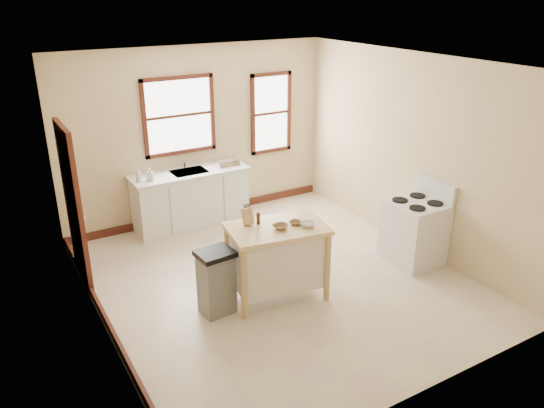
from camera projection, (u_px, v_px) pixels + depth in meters
The scene contains 23 objects.
floor at pixel (278, 280), 7.03m from camera, with size 5.00×5.00×0.00m, color beige.
ceiling at pixel (279, 64), 5.97m from camera, with size 5.00×5.00×0.00m, color white.
wall_back at pixel (198, 135), 8.49m from camera, with size 4.50×0.04×2.80m, color #CEBC88.
wall_left at pixel (91, 218), 5.45m from camera, with size 0.04×5.00×2.80m, color #CEBC88.
wall_right at pixel (413, 153), 7.55m from camera, with size 0.04×5.00×2.80m, color #CEBC88.
window_main at pixel (179, 116), 8.20m from camera, with size 1.17×0.06×1.22m, color #3F1B11, non-canonical shape.
window_side at pixel (271, 113), 9.03m from camera, with size 0.77×0.06×1.37m, color #3F1B11, non-canonical shape.
door_left at pixel (74, 207), 6.63m from camera, with size 0.06×0.90×2.10m, color #3F1B11.
baseboard_back at pixel (203, 212), 8.98m from camera, with size 4.50×0.04×0.12m, color #3F1B11.
baseboard_left at pixel (109, 326), 5.97m from camera, with size 0.04×5.00×0.12m, color #3F1B11.
sink_counter at pixel (191, 199), 8.47m from camera, with size 1.86×0.62×0.92m, color silver, non-canonical shape.
faucet at pixel (184, 162), 8.40m from camera, with size 0.03×0.03×0.22m, color silver.
soap_bottle_a at pixel (138, 175), 7.82m from camera, with size 0.08×0.09×0.22m, color #B2B2B2.
soap_bottle_b at pixel (150, 174), 7.88m from camera, with size 0.09×0.09×0.20m, color #B2B2B2.
dish_rack at pixel (226, 163), 8.54m from camera, with size 0.39×0.29×0.10m, color silver, non-canonical shape.
kitchen_island at pixel (277, 262), 6.50m from camera, with size 1.16×0.74×0.95m, color #F6C991, non-canonical shape.
knife_block at pixel (247, 217), 6.34m from camera, with size 0.10×0.10×0.20m, color tan, non-canonical shape.
pepper_grinder at pixel (258, 218), 6.36m from camera, with size 0.04×0.04×0.15m, color #401E11.
bowl_a at pixel (281, 227), 6.26m from camera, with size 0.19×0.19×0.05m, color brown.
bowl_b at pixel (295, 223), 6.37m from camera, with size 0.15×0.15×0.04m, color brown.
bowl_c at pixel (308, 224), 6.31m from camera, with size 0.17×0.17×0.05m, color silver.
trash_bin at pixel (216, 282), 6.20m from camera, with size 0.41×0.35×0.81m, color gray, non-canonical shape.
gas_stove at pixel (415, 223), 7.31m from camera, with size 0.72×0.72×1.16m, color silver, non-canonical shape.
Camera 1 is at (-3.17, -5.24, 3.61)m, focal length 35.00 mm.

